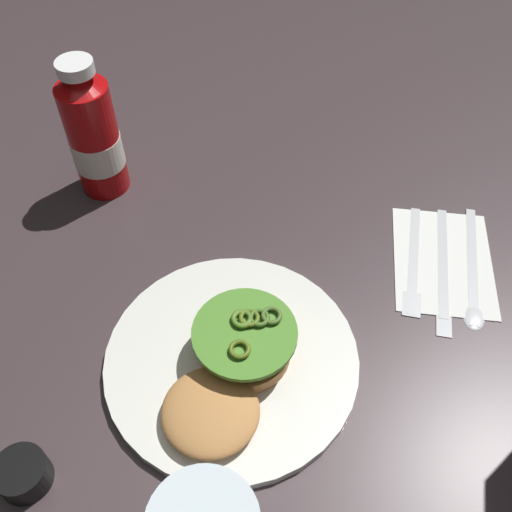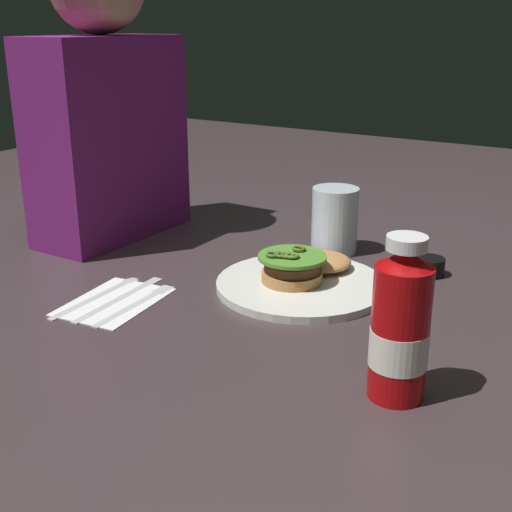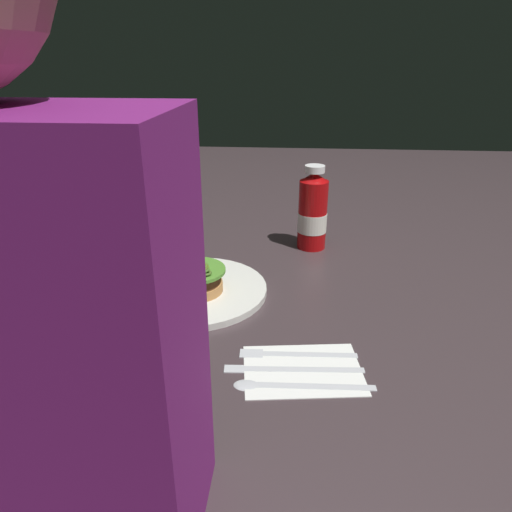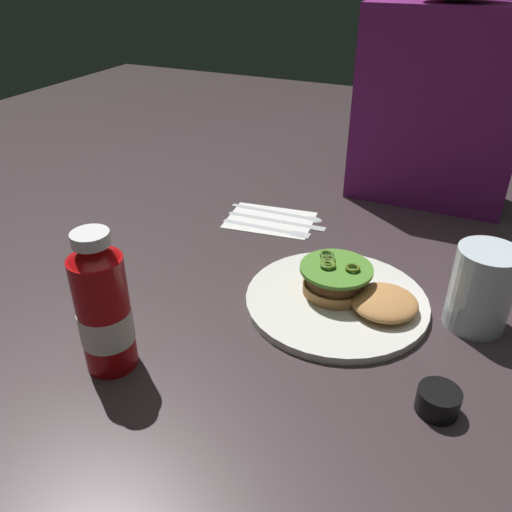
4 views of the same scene
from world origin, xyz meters
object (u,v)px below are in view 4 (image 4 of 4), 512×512
(spoon_utensil, at_px, (289,213))
(burger_sandwich, at_px, (353,287))
(condiment_cup, at_px, (438,401))
(water_glass, at_px, (482,288))
(fork_utensil, at_px, (274,228))
(dinner_plate, at_px, (336,301))
(butter_knife, at_px, (282,220))
(napkin, at_px, (270,220))
(ketchup_bottle, at_px, (104,310))
(diner_person, at_px, (444,74))

(spoon_utensil, bearing_deg, burger_sandwich, -51.00)
(condiment_cup, relative_size, spoon_utensil, 0.26)
(burger_sandwich, bearing_deg, water_glass, 9.48)
(fork_utensil, bearing_deg, dinner_plate, -45.21)
(condiment_cup, distance_m, fork_utensil, 0.50)
(water_glass, distance_m, butter_knife, 0.43)
(dinner_plate, distance_m, water_glass, 0.21)
(water_glass, distance_m, condiment_cup, 0.20)
(napkin, xyz_separation_m, spoon_utensil, (0.03, 0.04, 0.00))
(condiment_cup, bearing_deg, napkin, 135.09)
(ketchup_bottle, distance_m, fork_utensil, 0.45)
(burger_sandwich, relative_size, spoon_utensil, 0.94)
(ketchup_bottle, distance_m, spoon_utensil, 0.52)
(ketchup_bottle, xyz_separation_m, butter_knife, (0.05, 0.48, -0.08))
(water_glass, bearing_deg, fork_utensil, 158.84)
(water_glass, bearing_deg, diner_person, 108.37)
(diner_person, bearing_deg, napkin, -136.59)
(spoon_utensil, relative_size, diner_person, 0.35)
(fork_utensil, relative_size, butter_knife, 0.88)
(spoon_utensil, bearing_deg, napkin, -123.78)
(napkin, xyz_separation_m, fork_utensil, (0.02, -0.04, 0.00))
(napkin, xyz_separation_m, butter_knife, (0.03, 0.00, 0.00))
(spoon_utensil, bearing_deg, dinner_plate, -54.93)
(dinner_plate, height_order, spoon_utensil, dinner_plate)
(condiment_cup, distance_m, napkin, 0.54)
(water_glass, relative_size, spoon_utensil, 0.63)
(spoon_utensil, bearing_deg, ketchup_bottle, -95.56)
(burger_sandwich, bearing_deg, spoon_utensil, 129.00)
(burger_sandwich, relative_size, water_glass, 1.50)
(water_glass, distance_m, fork_utensil, 0.42)
(dinner_plate, height_order, condiment_cup, condiment_cup)
(burger_sandwich, xyz_separation_m, spoon_utensil, (-0.20, 0.25, -0.03))
(butter_knife, bearing_deg, fork_utensil, -94.53)
(burger_sandwich, distance_m, napkin, 0.32)
(butter_knife, height_order, diner_person, diner_person)
(ketchup_bottle, xyz_separation_m, fork_utensil, (0.05, 0.44, -0.08))
(ketchup_bottle, bearing_deg, fork_utensil, 83.81)
(ketchup_bottle, distance_m, condiment_cup, 0.42)
(dinner_plate, height_order, napkin, dinner_plate)
(condiment_cup, distance_m, butter_knife, 0.52)
(ketchup_bottle, distance_m, napkin, 0.49)
(napkin, relative_size, butter_knife, 0.83)
(dinner_plate, distance_m, spoon_utensil, 0.32)
(napkin, height_order, fork_utensil, fork_utensil)
(butter_knife, distance_m, diner_person, 0.43)
(spoon_utensil, height_order, diner_person, diner_person)
(burger_sandwich, height_order, napkin, burger_sandwich)
(burger_sandwich, relative_size, diner_person, 0.33)
(butter_knife, xyz_separation_m, spoon_utensil, (-0.00, 0.04, -0.00))
(burger_sandwich, bearing_deg, napkin, 137.01)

